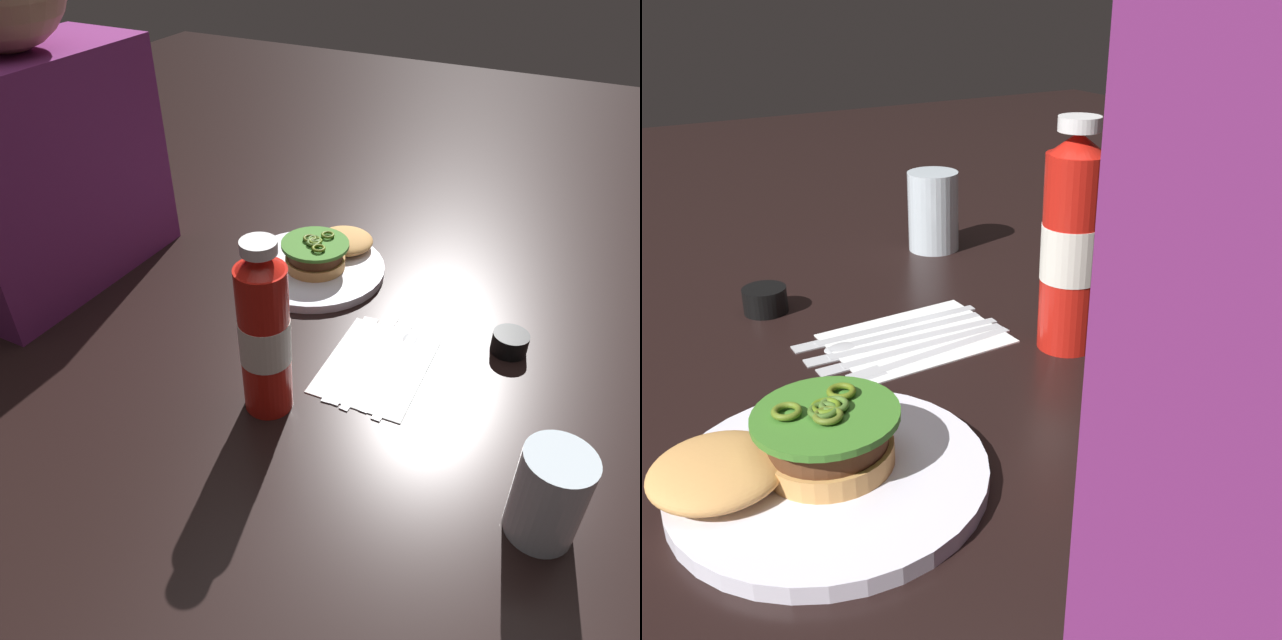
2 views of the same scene
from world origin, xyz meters
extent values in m
plane|color=black|center=(0.00, 0.00, 0.00)|extent=(3.00, 3.00, 0.00)
cylinder|color=white|center=(0.09, 0.17, 0.01)|extent=(0.25, 0.25, 0.01)
cylinder|color=tan|center=(0.08, 0.16, 0.02)|extent=(0.10, 0.10, 0.02)
cylinder|color=#512D19|center=(0.08, 0.16, 0.04)|extent=(0.09, 0.09, 0.02)
cylinder|color=red|center=(0.08, 0.16, 0.05)|extent=(0.09, 0.09, 0.01)
cylinder|color=#3D7827|center=(0.08, 0.16, 0.06)|extent=(0.11, 0.11, 0.01)
torus|color=#406522|center=(0.09, 0.16, 0.06)|extent=(0.02, 0.02, 0.01)
torus|color=#576F1E|center=(0.11, 0.15, 0.06)|extent=(0.02, 0.02, 0.01)
torus|color=#496D29|center=(0.08, 0.16, 0.06)|extent=(0.02, 0.02, 0.01)
torus|color=#547417|center=(0.08, 0.16, 0.06)|extent=(0.02, 0.02, 0.01)
torus|color=#54681F|center=(0.09, 0.17, 0.06)|extent=(0.02, 0.02, 0.01)
torus|color=#576D18|center=(0.06, 0.14, 0.06)|extent=(0.02, 0.02, 0.01)
ellipsoid|color=tan|center=(0.16, 0.14, 0.03)|extent=(0.10, 0.10, 0.03)
cylinder|color=red|center=(-0.22, 0.07, 0.10)|extent=(0.06, 0.06, 0.20)
cone|color=red|center=(-0.22, 0.07, 0.21)|extent=(0.06, 0.06, 0.02)
cylinder|color=white|center=(-0.22, 0.07, 0.23)|extent=(0.04, 0.04, 0.01)
cylinder|color=white|center=(-0.22, 0.07, 0.11)|extent=(0.06, 0.06, 0.06)
cylinder|color=silver|center=(-0.25, -0.28, 0.06)|extent=(0.07, 0.07, 0.11)
cylinder|color=black|center=(0.03, -0.18, 0.02)|extent=(0.05, 0.05, 0.03)
cube|color=white|center=(-0.09, -0.03, 0.00)|extent=(0.18, 0.14, 0.00)
cube|color=silver|center=(-0.09, -0.07, 0.00)|extent=(0.20, 0.02, 0.00)
cube|color=silver|center=(-0.01, -0.07, 0.00)|extent=(0.08, 0.02, 0.00)
cube|color=silver|center=(-0.09, -0.05, 0.00)|extent=(0.18, 0.02, 0.00)
ellipsoid|color=silver|center=(-0.01, -0.05, 0.00)|extent=(0.04, 0.03, 0.00)
cube|color=silver|center=(-0.09, -0.03, 0.00)|extent=(0.20, 0.02, 0.00)
cube|color=silver|center=(-0.01, -0.03, 0.00)|extent=(0.08, 0.02, 0.00)
cube|color=silver|center=(-0.09, -0.01, 0.00)|extent=(0.19, 0.01, 0.00)
cube|color=silver|center=(-0.01, -0.01, 0.00)|extent=(0.08, 0.02, 0.00)
cube|color=silver|center=(-0.09, 0.01, 0.00)|extent=(0.19, 0.03, 0.00)
cube|color=silver|center=(-0.01, 0.02, 0.00)|extent=(0.04, 0.03, 0.00)
cube|color=#712567|center=(-0.10, 0.53, 0.18)|extent=(0.37, 0.17, 0.35)
camera|label=1|loc=(-0.69, -0.24, 0.56)|focal=34.08mm
camera|label=2|loc=(0.24, 0.62, 0.36)|focal=41.88mm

